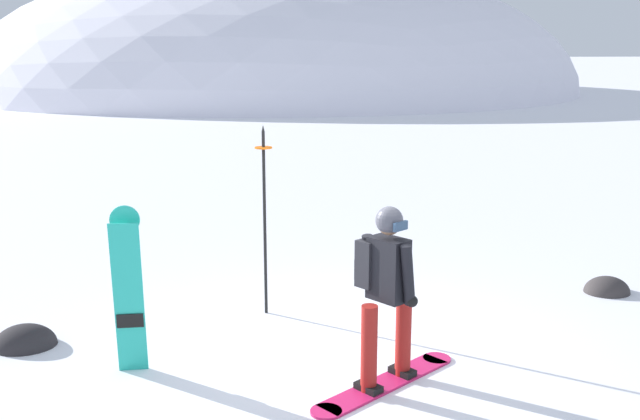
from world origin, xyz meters
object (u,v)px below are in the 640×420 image
at_px(piste_marker_near, 264,209).
at_px(rock_mid, 25,346).
at_px(snowboarder_main, 385,291).
at_px(rock_dark, 607,292).
at_px(spare_snowboard, 128,290).

height_order(piste_marker_near, rock_mid, piste_marker_near).
bearing_deg(snowboarder_main, rock_mid, 159.62).
bearing_deg(snowboarder_main, rock_dark, 32.23).
bearing_deg(snowboarder_main, spare_snowboard, 166.90).
xyz_separation_m(snowboarder_main, spare_snowboard, (-2.37, 0.55, -0.08)).
distance_m(snowboarder_main, piste_marker_near, 2.23).
xyz_separation_m(piste_marker_near, rock_mid, (-2.59, -0.64, -1.27)).
height_order(piste_marker_near, rock_dark, piste_marker_near).
xyz_separation_m(piste_marker_near, rock_dark, (4.39, 0.17, -1.27)).
relative_size(spare_snowboard, rock_mid, 2.52).
xyz_separation_m(spare_snowboard, rock_mid, (-1.21, 0.78, -0.84)).
xyz_separation_m(snowboarder_main, piste_marker_near, (-0.99, 1.97, 0.35)).
distance_m(piste_marker_near, rock_dark, 4.57).
relative_size(snowboarder_main, rock_mid, 2.60).
height_order(snowboarder_main, spare_snowboard, snowboarder_main).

